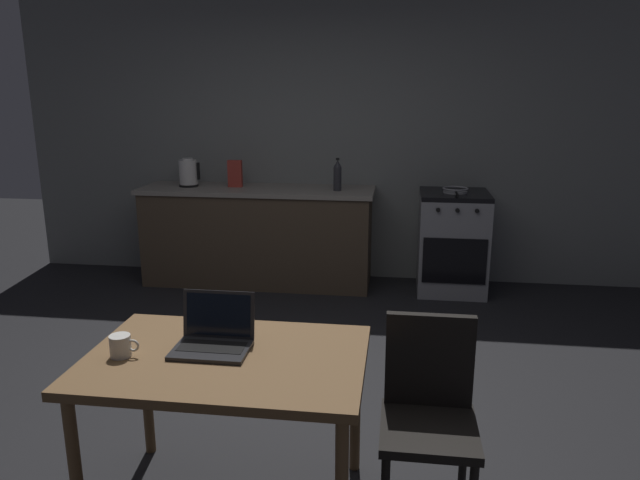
% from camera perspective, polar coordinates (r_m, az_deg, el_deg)
% --- Properties ---
extents(ground_plane, '(12.00, 12.00, 0.00)m').
position_cam_1_polar(ground_plane, '(3.57, -5.77, -16.01)').
color(ground_plane, black).
extents(back_wall, '(6.40, 0.10, 2.79)m').
position_cam_1_polar(back_wall, '(5.66, 3.16, 10.29)').
color(back_wall, gray).
rests_on(back_wall, ground_plane).
extents(kitchen_counter, '(2.16, 0.64, 0.91)m').
position_cam_1_polar(kitchen_counter, '(5.60, -5.97, 0.45)').
color(kitchen_counter, '#4C3D2D').
rests_on(kitchen_counter, ground_plane).
extents(stove_oven, '(0.60, 0.62, 0.91)m').
position_cam_1_polar(stove_oven, '(5.46, 12.62, -0.20)').
color(stove_oven, gray).
rests_on(stove_oven, ground_plane).
extents(dining_table, '(1.17, 0.78, 0.72)m').
position_cam_1_polar(dining_table, '(2.58, -9.00, -12.46)').
color(dining_table, brown).
rests_on(dining_table, ground_plane).
extents(chair, '(0.40, 0.40, 0.87)m').
position_cam_1_polar(chair, '(2.64, 10.43, -15.47)').
color(chair, black).
rests_on(chair, ground_plane).
extents(laptop, '(0.32, 0.26, 0.23)m').
position_cam_1_polar(laptop, '(2.60, -10.22, -9.28)').
color(laptop, '#232326').
rests_on(laptop, dining_table).
extents(electric_kettle, '(0.20, 0.18, 0.26)m').
position_cam_1_polar(electric_kettle, '(5.68, -12.56, 6.33)').
color(electric_kettle, black).
rests_on(electric_kettle, kitchen_counter).
extents(bottle, '(0.07, 0.07, 0.29)m').
position_cam_1_polar(bottle, '(5.31, 1.70, 6.26)').
color(bottle, '#2D2D33').
rests_on(bottle, kitchen_counter).
extents(frying_pan, '(0.23, 0.40, 0.05)m').
position_cam_1_polar(frying_pan, '(5.34, 12.91, 4.71)').
color(frying_pan, gray).
rests_on(frying_pan, stove_oven).
extents(coffee_mug, '(0.13, 0.09, 0.09)m').
position_cam_1_polar(coffee_mug, '(2.62, -18.64, -9.64)').
color(coffee_mug, silver).
rests_on(coffee_mug, dining_table).
extents(cereal_box, '(0.13, 0.05, 0.25)m').
position_cam_1_polar(cereal_box, '(5.56, -8.19, 6.35)').
color(cereal_box, '#B2382D').
rests_on(cereal_box, kitchen_counter).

